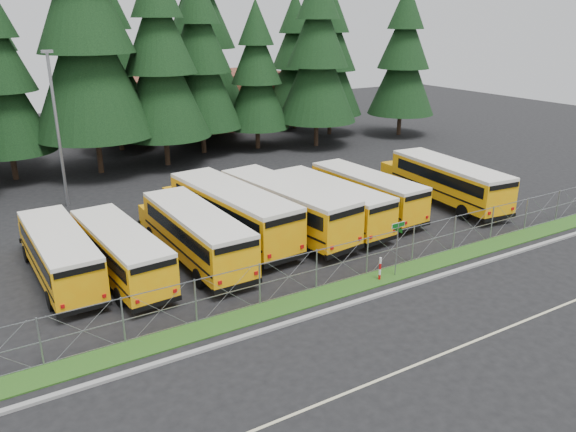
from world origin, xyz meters
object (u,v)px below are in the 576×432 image
object	(u,v)px
bus_1	(119,253)
light_standard	(57,125)
bus_2	(194,235)
striped_bollard	(380,269)
bus_4	(282,208)
bus_6	(363,193)
bus_3	(229,213)
bus_0	(59,255)
bus_5	(326,204)
bus_east	(445,182)
street_sign	(398,238)

from	to	relation	value
bus_1	light_standard	size ratio (longest dim) A/B	0.97
bus_2	striped_bollard	distance (m)	9.68
bus_4	bus_6	distance (m)	6.26
bus_3	striped_bollard	distance (m)	9.55
bus_0	bus_1	size ratio (longest dim) A/B	1.00
bus_1	bus_5	size ratio (longest dim) A/B	0.94
light_standard	bus_east	bearing A→B (deg)	-29.48
bus_4	striped_bollard	distance (m)	8.04
bus_0	bus_5	distance (m)	15.35
bus_5	bus_6	bearing A→B (deg)	5.52
bus_2	bus_6	distance (m)	12.26
bus_2	bus_4	xyz separation A→B (m)	(5.93, 1.03, 0.13)
bus_3	bus_0	bearing A→B (deg)	178.38
bus_2	bus_0	bearing A→B (deg)	169.06
bus_0	bus_5	xyz separation A→B (m)	(15.35, -0.33, 0.08)
street_sign	bus_east	bearing A→B (deg)	33.96
bus_3	light_standard	bearing A→B (deg)	116.31
striped_bollard	bus_5	bearing A→B (deg)	74.37
bus_5	bus_2	bearing A→B (deg)	179.93
bus_0	light_standard	world-z (taller)	light_standard
bus_0	bus_2	bearing A→B (deg)	-11.44
bus_3	bus_6	distance (m)	9.33
bus_6	striped_bollard	bearing A→B (deg)	-126.57
bus_0	street_sign	size ratio (longest dim) A/B	3.52
bus_6	striped_bollard	xyz separation A→B (m)	(-5.46, -8.31, -0.74)
bus_3	bus_6	size ratio (longest dim) A/B	1.15
bus_6	street_sign	world-z (taller)	street_sign
light_standard	bus_4	bearing A→B (deg)	-49.69
bus_0	bus_east	size ratio (longest dim) A/B	0.89
bus_east	light_standard	distance (m)	25.85
bus_1	bus_4	xyz separation A→B (m)	(9.86, 1.09, 0.24)
bus_2	street_sign	world-z (taller)	street_sign
bus_0	bus_1	xyz separation A→B (m)	(2.55, -1.17, -0.00)
bus_east	bus_1	bearing A→B (deg)	-174.33
bus_1	street_sign	xyz separation A→B (m)	(11.63, -6.86, 0.74)
bus_3	bus_4	size ratio (longest dim) A/B	1.01
bus_east	street_sign	bearing A→B (deg)	-140.97
bus_5	bus_3	bearing A→B (deg)	165.64
bus_2	street_sign	distance (m)	10.38
bus_0	bus_3	size ratio (longest dim) A/B	0.84
bus_0	bus_4	bearing A→B (deg)	-2.09
bus_6	bus_1	bearing A→B (deg)	-178.11
bus_0	striped_bollard	xyz separation A→B (m)	(13.20, -8.02, -0.70)
bus_4	bus_6	world-z (taller)	bus_4
bus_5	light_standard	xyz separation A→B (m)	(-12.87, 11.96, 4.13)
bus_0	striped_bollard	bearing A→B (deg)	-33.04
bus_2	bus_6	size ratio (longest dim) A/B	1.05
bus_1	bus_6	distance (m)	16.17
bus_4	light_standard	distance (m)	15.85
bus_1	street_sign	world-z (taller)	street_sign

